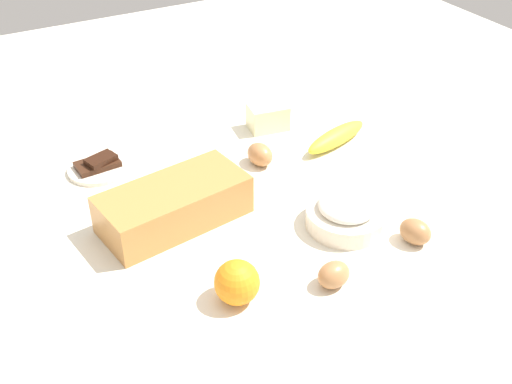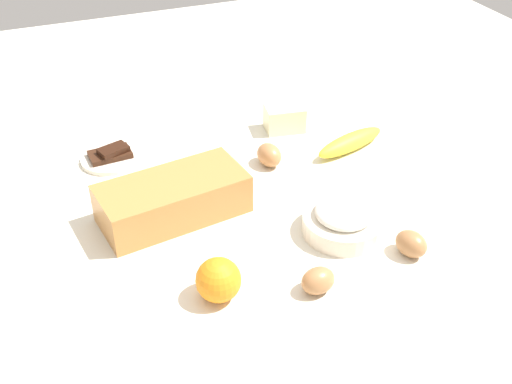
# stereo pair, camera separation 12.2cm
# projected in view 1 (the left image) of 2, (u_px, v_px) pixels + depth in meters

# --- Properties ---
(ground_plane) EXTENTS (2.40, 2.40, 0.02)m
(ground_plane) POSITION_uv_depth(u_px,v_px,m) (256.00, 213.00, 1.25)
(ground_plane) COLOR silver
(loaf_pan) EXTENTS (0.30, 0.17, 0.08)m
(loaf_pan) POSITION_uv_depth(u_px,v_px,m) (174.00, 204.00, 1.18)
(loaf_pan) COLOR #B77A3D
(loaf_pan) RESTS_ON ground_plane
(flour_bowl) EXTENTS (0.15, 0.15, 0.07)m
(flour_bowl) POSITION_uv_depth(u_px,v_px,m) (346.00, 213.00, 1.18)
(flour_bowl) COLOR silver
(flour_bowl) RESTS_ON ground_plane
(banana) EXTENTS (0.19, 0.09, 0.04)m
(banana) POSITION_uv_depth(u_px,v_px,m) (336.00, 137.00, 1.43)
(banana) COLOR yellow
(banana) RESTS_ON ground_plane
(orange_fruit) EXTENTS (0.08, 0.08, 0.08)m
(orange_fruit) POSITION_uv_depth(u_px,v_px,m) (237.00, 282.00, 1.01)
(orange_fruit) COLOR orange
(orange_fruit) RESTS_ON ground_plane
(butter_block) EXTENTS (0.10, 0.08, 0.06)m
(butter_block) POSITION_uv_depth(u_px,v_px,m) (268.00, 117.00, 1.49)
(butter_block) COLOR #F4EDB2
(butter_block) RESTS_ON ground_plane
(egg_near_butter) EXTENTS (0.06, 0.05, 0.05)m
(egg_near_butter) POSITION_uv_depth(u_px,v_px,m) (334.00, 275.00, 1.05)
(egg_near_butter) COLOR #AB7346
(egg_near_butter) RESTS_ON ground_plane
(egg_beside_bowl) EXTENTS (0.06, 0.07, 0.05)m
(egg_beside_bowl) POSITION_uv_depth(u_px,v_px,m) (415.00, 232.00, 1.14)
(egg_beside_bowl) COLOR #A97144
(egg_beside_bowl) RESTS_ON ground_plane
(egg_loose) EXTENTS (0.06, 0.07, 0.05)m
(egg_loose) POSITION_uv_depth(u_px,v_px,m) (260.00, 154.00, 1.36)
(egg_loose) COLOR #B17748
(egg_loose) RESTS_ON ground_plane
(chocolate_plate) EXTENTS (0.13, 0.13, 0.03)m
(chocolate_plate) POSITION_uv_depth(u_px,v_px,m) (98.00, 167.00, 1.35)
(chocolate_plate) COLOR silver
(chocolate_plate) RESTS_ON ground_plane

